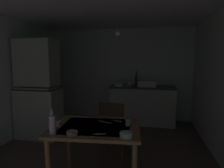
% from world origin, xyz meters
% --- Properties ---
extents(ground_plane, '(5.11, 5.11, 0.00)m').
position_xyz_m(ground_plane, '(0.00, 0.00, 0.00)').
color(ground_plane, brown).
extents(wall_back, '(3.83, 0.10, 2.41)m').
position_xyz_m(wall_back, '(0.00, 2.11, 1.20)').
color(wall_back, silver).
rests_on(wall_back, ground).
extents(wall_left, '(0.10, 4.21, 2.41)m').
position_xyz_m(wall_left, '(-1.92, 0.00, 1.20)').
color(wall_left, silver).
rests_on(wall_left, ground).
extents(ceiling_slab, '(3.83, 4.21, 0.10)m').
position_xyz_m(ceiling_slab, '(0.00, 0.00, 2.46)').
color(ceiling_slab, silver).
extents(hutch_cabinet, '(0.84, 0.53, 1.99)m').
position_xyz_m(hutch_cabinet, '(-1.42, 0.44, 0.93)').
color(hutch_cabinet, '#B3BAA4').
rests_on(hutch_cabinet, ground).
extents(counter_cabinet, '(1.60, 0.64, 0.93)m').
position_xyz_m(counter_cabinet, '(0.62, 1.74, 0.47)').
color(counter_cabinet, '#B3BAA4').
rests_on(counter_cabinet, ground).
extents(sink_basin, '(0.44, 0.34, 0.15)m').
position_xyz_m(sink_basin, '(0.73, 1.74, 1.01)').
color(sink_basin, white).
rests_on(sink_basin, counter_cabinet).
extents(hand_pump, '(0.05, 0.27, 0.39)m').
position_xyz_m(hand_pump, '(0.45, 1.78, 1.10)').
color(hand_pump, '#232328').
rests_on(hand_pump, counter_cabinet).
extents(mixing_bowl_counter, '(0.25, 0.25, 0.08)m').
position_xyz_m(mixing_bowl_counter, '(0.03, 1.69, 0.97)').
color(mixing_bowl_counter, '#ADD1C1').
rests_on(mixing_bowl_counter, counter_cabinet).
extents(stoneware_crock, '(0.12, 0.12, 0.13)m').
position_xyz_m(stoneware_crock, '(0.30, 1.77, 1.00)').
color(stoneware_crock, beige).
rests_on(stoneware_crock, counter_cabinet).
extents(dining_table, '(1.14, 0.90, 0.78)m').
position_xyz_m(dining_table, '(0.17, -0.82, 0.67)').
color(dining_table, brown).
rests_on(dining_table, ground).
extents(chair_far_side, '(0.44, 0.44, 0.95)m').
position_xyz_m(chair_far_side, '(0.26, -0.19, 0.50)').
color(chair_far_side, '#4A341E').
rests_on(chair_far_side, ground).
extents(serving_bowl_wide, '(0.12, 0.12, 0.04)m').
position_xyz_m(serving_bowl_wide, '(-0.01, -1.13, 0.80)').
color(serving_bowl_wide, tan).
rests_on(serving_bowl_wide, dining_table).
extents(soup_bowl_small, '(0.13, 0.13, 0.05)m').
position_xyz_m(soup_bowl_small, '(0.58, -1.09, 0.80)').
color(soup_bowl_small, '#ADD1C1').
rests_on(soup_bowl_small, dining_table).
extents(mug_tall, '(0.06, 0.06, 0.07)m').
position_xyz_m(mug_tall, '(0.55, -0.72, 0.81)').
color(mug_tall, '#ADD1C1').
rests_on(mug_tall, dining_table).
extents(teacup_mint, '(0.08, 0.08, 0.06)m').
position_xyz_m(teacup_mint, '(-0.28, -0.91, 0.81)').
color(teacup_mint, tan).
rests_on(teacup_mint, dining_table).
extents(glass_bottle, '(0.07, 0.07, 0.28)m').
position_xyz_m(glass_bottle, '(-0.22, -1.17, 0.89)').
color(glass_bottle, '#B7BCC1').
rests_on(glass_bottle, dining_table).
extents(table_knife, '(0.20, 0.09, 0.00)m').
position_xyz_m(table_knife, '(0.25, -0.66, 0.78)').
color(table_knife, silver).
rests_on(table_knife, dining_table).
extents(teaspoon_near_bowl, '(0.12, 0.05, 0.00)m').
position_xyz_m(teaspoon_near_bowl, '(0.39, -0.59, 0.78)').
color(teaspoon_near_bowl, beige).
rests_on(teaspoon_near_bowl, dining_table).
extents(teaspoon_by_cup, '(0.15, 0.05, 0.00)m').
position_xyz_m(teaspoon_by_cup, '(0.28, -1.07, 0.78)').
color(teaspoon_by_cup, beige).
rests_on(teaspoon_by_cup, dining_table).
extents(pendant_bulb, '(0.08, 0.08, 0.08)m').
position_xyz_m(pendant_bulb, '(0.30, -0.01, 2.00)').
color(pendant_bulb, '#F9EFCC').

